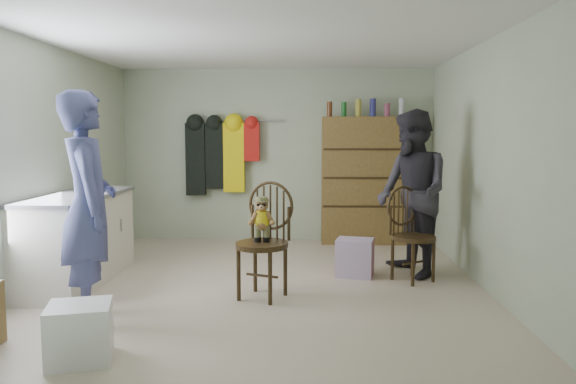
{
  "coord_description": "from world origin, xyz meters",
  "views": [
    {
      "loc": [
        0.48,
        -5.71,
        1.57
      ],
      "look_at": [
        0.25,
        0.2,
        0.95
      ],
      "focal_mm": 35.0,
      "sensor_mm": 36.0,
      "label": 1
    }
  ],
  "objects_px": {
    "counter": "(78,238)",
    "chair_far": "(410,230)",
    "chair_front": "(264,231)",
    "dresser": "(364,180)"
  },
  "relations": [
    {
      "from": "chair_front",
      "to": "chair_far",
      "type": "bearing_deg",
      "value": 46.08
    },
    {
      "from": "chair_front",
      "to": "dresser",
      "type": "height_order",
      "value": "dresser"
    },
    {
      "from": "counter",
      "to": "dresser",
      "type": "relative_size",
      "value": 0.91
    },
    {
      "from": "counter",
      "to": "chair_far",
      "type": "relative_size",
      "value": 1.85
    },
    {
      "from": "chair_far",
      "to": "counter",
      "type": "bearing_deg",
      "value": 149.51
    },
    {
      "from": "chair_far",
      "to": "dresser",
      "type": "relative_size",
      "value": 0.49
    },
    {
      "from": "chair_front",
      "to": "dresser",
      "type": "distance_m",
      "value": 3.0
    },
    {
      "from": "chair_far",
      "to": "chair_front",
      "type": "bearing_deg",
      "value": 169.95
    },
    {
      "from": "counter",
      "to": "chair_front",
      "type": "relative_size",
      "value": 1.68
    },
    {
      "from": "chair_front",
      "to": "counter",
      "type": "bearing_deg",
      "value": -170.67
    }
  ]
}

